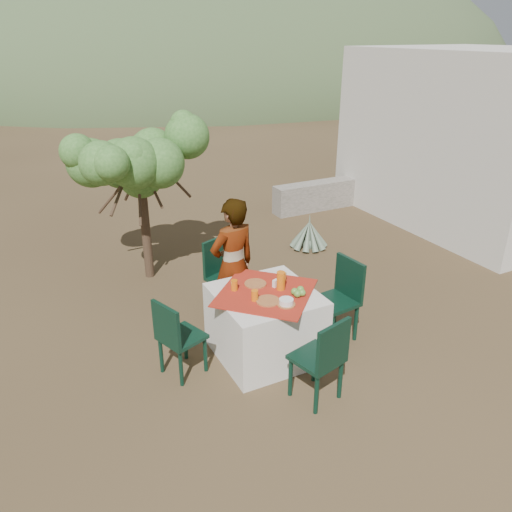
# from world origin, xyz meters

# --- Properties ---
(ground) EXTENTS (160.00, 160.00, 0.00)m
(ground) POSITION_xyz_m (0.00, 0.00, 0.00)
(ground) COLOR #392B1A
(ground) RESTS_ON ground
(table) EXTENTS (1.30, 1.30, 0.76)m
(table) POSITION_xyz_m (0.01, -0.48, 0.38)
(table) COLOR white
(table) RESTS_ON ground
(chair_far) EXTENTS (0.57, 0.57, 0.95)m
(chair_far) POSITION_xyz_m (-0.00, 0.61, 0.53)
(chair_far) COLOR black
(chair_far) RESTS_ON ground
(chair_near) EXTENTS (0.51, 0.51, 0.90)m
(chair_near) POSITION_xyz_m (0.13, -1.40, 0.50)
(chair_near) COLOR black
(chair_near) RESTS_ON ground
(chair_left) EXTENTS (0.51, 0.51, 0.86)m
(chair_left) POSITION_xyz_m (-0.96, -0.41, 0.48)
(chair_left) COLOR black
(chair_left) RESTS_ON ground
(chair_right) EXTENTS (0.48, 0.48, 0.95)m
(chair_right) POSITION_xyz_m (0.94, -0.55, 0.53)
(chair_right) COLOR black
(chair_right) RESTS_ON ground
(person) EXTENTS (0.65, 0.49, 1.61)m
(person) POSITION_xyz_m (-0.06, 0.18, 0.81)
(person) COLOR #8C6651
(person) RESTS_ON ground
(shrub_tree) EXTENTS (1.70, 1.67, 2.00)m
(shrub_tree) POSITION_xyz_m (-0.53, 2.03, 1.58)
(shrub_tree) COLOR #443322
(shrub_tree) RESTS_ON ground
(agave) EXTENTS (0.62, 0.62, 0.66)m
(agave) POSITION_xyz_m (2.03, 1.82, 0.22)
(agave) COLOR slate
(agave) RESTS_ON ground
(guesthouse) EXTENTS (3.20, 4.20, 3.00)m
(guesthouse) POSITION_xyz_m (5.60, 1.80, 1.50)
(guesthouse) COLOR beige
(guesthouse) RESTS_ON ground
(stone_wall) EXTENTS (2.60, 0.35, 0.55)m
(stone_wall) POSITION_xyz_m (3.60, 3.40, 0.28)
(stone_wall) COLOR gray
(stone_wall) RESTS_ON ground
(hill_near_right) EXTENTS (48.00, 48.00, 20.00)m
(hill_near_right) POSITION_xyz_m (12.00, 36.00, 0.00)
(hill_near_right) COLOR #334929
(hill_near_right) RESTS_ON ground
(hill_far_right) EXTENTS (36.00, 36.00, 14.00)m
(hill_far_right) POSITION_xyz_m (28.00, 46.00, 0.00)
(hill_far_right) COLOR slate
(hill_far_right) RESTS_ON ground
(plate_far) EXTENTS (0.24, 0.24, 0.01)m
(plate_far) POSITION_xyz_m (-0.00, -0.27, 0.77)
(plate_far) COLOR brown
(plate_far) RESTS_ON table
(plate_near) EXTENTS (0.25, 0.25, 0.01)m
(plate_near) POSITION_xyz_m (-0.06, -0.66, 0.77)
(plate_near) COLOR brown
(plate_near) RESTS_ON table
(glass_far) EXTENTS (0.07, 0.07, 0.11)m
(glass_far) POSITION_xyz_m (-0.26, -0.28, 0.82)
(glass_far) COLOR orange
(glass_far) RESTS_ON table
(glass_near) EXTENTS (0.07, 0.07, 0.11)m
(glass_near) POSITION_xyz_m (-0.17, -0.58, 0.82)
(glass_near) COLOR orange
(glass_near) RESTS_ON table
(juice_pitcher) EXTENTS (0.09, 0.09, 0.20)m
(juice_pitcher) POSITION_xyz_m (0.19, -0.49, 0.86)
(juice_pitcher) COLOR orange
(juice_pitcher) RESTS_ON table
(bowl_plate) EXTENTS (0.19, 0.19, 0.01)m
(bowl_plate) POSITION_xyz_m (0.07, -0.80, 0.77)
(bowl_plate) COLOR brown
(bowl_plate) RESTS_ON table
(white_bowl) EXTENTS (0.15, 0.15, 0.05)m
(white_bowl) POSITION_xyz_m (0.07, -0.80, 0.80)
(white_bowl) COLOR white
(white_bowl) RESTS_ON bowl_plate
(jar_left) EXTENTS (0.06, 0.06, 0.10)m
(jar_left) POSITION_xyz_m (0.31, -0.33, 0.81)
(jar_left) COLOR #BE7221
(jar_left) RESTS_ON table
(jar_right) EXTENTS (0.07, 0.07, 0.10)m
(jar_right) POSITION_xyz_m (0.29, -0.30, 0.81)
(jar_right) COLOR #BE7221
(jar_right) RESTS_ON table
(napkin_holder) EXTENTS (0.07, 0.06, 0.08)m
(napkin_holder) POSITION_xyz_m (0.16, -0.41, 0.80)
(napkin_holder) COLOR white
(napkin_holder) RESTS_ON table
(fruit_cluster) EXTENTS (0.15, 0.14, 0.08)m
(fruit_cluster) POSITION_xyz_m (0.29, -0.69, 0.80)
(fruit_cluster) COLOR #5B9134
(fruit_cluster) RESTS_ON table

